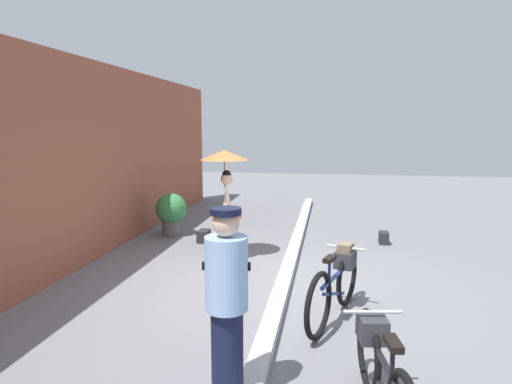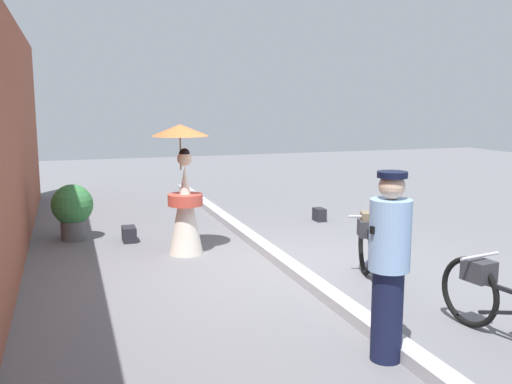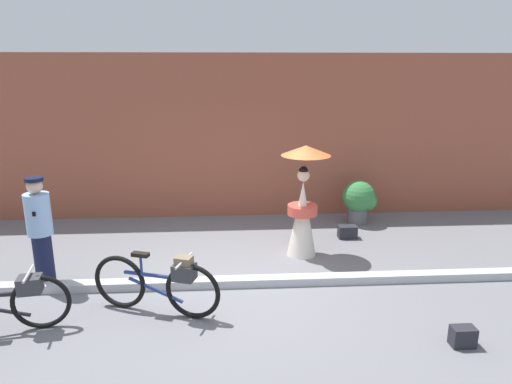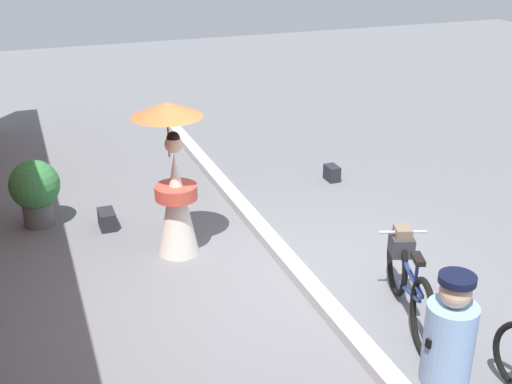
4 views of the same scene
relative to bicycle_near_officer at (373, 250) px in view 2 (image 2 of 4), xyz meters
name	(u,v)px [view 2 (image 2 of 4)]	position (x,y,z in m)	size (l,w,h in m)	color
ground_plane	(288,270)	(0.88, 0.70, -0.43)	(30.00, 30.00, 0.00)	slate
sidewalk_curb	(288,265)	(0.88, 0.70, -0.37)	(14.00, 0.20, 0.12)	#B2B2B7
bicycle_near_officer	(373,250)	(0.00, 0.00, 0.00)	(1.66, 0.67, 0.81)	black
bicycle_far_side	(506,300)	(-1.79, -0.32, -0.03)	(1.63, 0.48, 0.76)	black
person_officer	(389,262)	(-1.75, 0.88, 0.42)	(0.34, 0.38, 1.60)	#141938
person_with_parasol	(184,190)	(2.08, 1.80, 0.49)	(0.80, 0.80, 1.83)	silver
potted_plant_by_door	(73,208)	(3.46, 3.28, 0.07)	(0.65, 0.63, 0.87)	#59595B
backpack_on_pavement	(129,234)	(3.03, 2.48, -0.30)	(0.33, 0.20, 0.23)	#26262D
backpack_spare	(320,214)	(3.47, -0.94, -0.30)	(0.27, 0.17, 0.23)	#26262D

